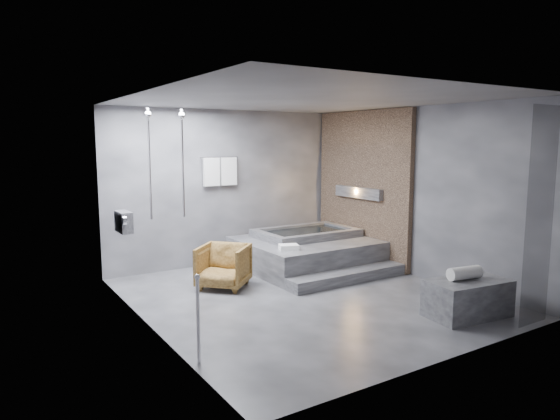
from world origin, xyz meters
TOP-DOWN VIEW (x-y plane):
  - room at (0.40, 0.24)m, footprint 5.00×5.04m
  - tub_deck at (1.05, 1.45)m, footprint 2.20×2.00m
  - tub_step at (1.05, 0.27)m, footprint 2.20×0.36m
  - concrete_bench at (1.32, -1.77)m, footprint 1.12×0.71m
  - driftwood_chair at (-0.77, 1.07)m, footprint 1.02×1.02m
  - rolled_towel at (1.31, -1.71)m, footprint 0.49×0.24m
  - deck_towel at (0.32, 0.90)m, footprint 0.36×0.32m

SIDE VIEW (x-z plane):
  - tub_step at x=1.05m, z-range 0.00..0.18m
  - concrete_bench at x=1.32m, z-range 0.00..0.48m
  - tub_deck at x=1.05m, z-range 0.00..0.50m
  - driftwood_chair at x=-0.77m, z-range 0.00..0.67m
  - deck_towel at x=0.32m, z-range 0.50..0.58m
  - rolled_towel at x=1.31m, z-range 0.48..0.64m
  - room at x=0.40m, z-range 0.32..3.14m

